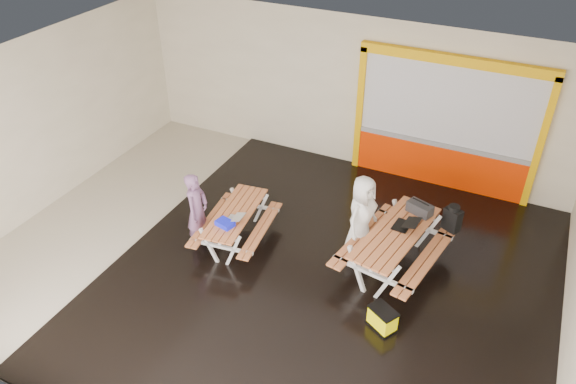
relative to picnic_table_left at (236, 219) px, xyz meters
The scene contains 14 objects.
room 1.44m from the picnic_table_left, 17.60° to the right, with size 10.02×8.02×3.52m.
deck 2.11m from the picnic_table_left, ahead, with size 7.50×7.98×0.05m, color black.
kiosk 4.82m from the picnic_table_left, 51.08° to the left, with size 3.88×0.16×3.00m.
picnic_table_left is the anchor object (origin of this frame).
picnic_table_right 2.96m from the picnic_table_left, 10.32° to the left, with size 1.83×2.40×0.87m.
person_left 0.73m from the picnic_table_left, 153.17° to the right, with size 0.56×0.37×1.55m, color #785179.
person_right 2.35m from the picnic_table_left, 16.83° to the left, with size 0.76×0.50×1.56m, color white.
laptop_left 0.35m from the picnic_table_left, 62.81° to the right, with size 0.34×0.31×0.14m.
laptop_right 3.12m from the picnic_table_left, 13.41° to the left, with size 0.46×0.42×0.18m.
blue_pouch 0.49m from the picnic_table_left, 83.96° to the right, with size 0.32×0.22×0.09m, color #161DF1.
toolbox 3.39m from the picnic_table_left, 21.58° to the left, with size 0.51×0.38×0.26m.
backpack 3.98m from the picnic_table_left, 21.45° to the left, with size 0.37×0.32×0.52m.
dark_case 2.39m from the picnic_table_left, 11.82° to the left, with size 0.43×0.32×0.16m, color black.
fluke_bag 3.32m from the picnic_table_left, 16.19° to the right, with size 0.54×0.48×0.39m.
Camera 1 is at (3.68, -6.82, 6.76)m, focal length 34.43 mm.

